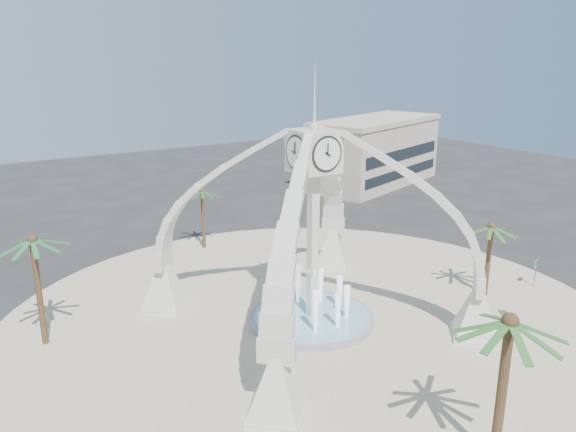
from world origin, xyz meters
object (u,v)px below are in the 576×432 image
palm_west (32,241)px  street_sign (536,267)px  fountain (312,317)px  palm_north (202,191)px  clock_tower (313,225)px  palm_east (492,228)px  palm_south (510,324)px

palm_west → street_sign: bearing=-18.3°
fountain → palm_north: 17.51m
clock_tower → palm_north: size_ratio=3.07×
fountain → street_sign: fountain is taller
palm_east → palm_south: 17.86m
palm_west → palm_north: bearing=34.9°
palm_south → fountain: bearing=85.8°
palm_east → street_sign: palm_east is taller
clock_tower → palm_south: (-1.08, -14.71, -0.06)m
palm_west → palm_north: 18.54m
palm_west → street_sign: (31.92, -10.59, -4.87)m
clock_tower → fountain: (0.00, 0.00, -6.20)m
palm_west → palm_north: (15.17, 10.57, -1.27)m
fountain → palm_west: size_ratio=1.11×
fountain → palm_west: bearing=157.3°
street_sign → palm_west: bearing=145.5°
palm_west → palm_east: bearing=-19.3°
palm_east → palm_west: size_ratio=0.80×
fountain → palm_west: (-14.91, 6.25, 6.12)m
palm_north → palm_south: (-1.35, -31.53, 1.29)m
fountain → palm_east: palm_east is taller
palm_west → palm_north: palm_west is taller
fountain → palm_south: (-1.08, -14.71, 6.14)m
clock_tower → palm_west: bearing=157.3°
clock_tower → fountain: size_ratio=2.24×
palm_east → palm_south: (-13.75, -11.31, 1.38)m
palm_west → street_sign: size_ratio=3.34×
palm_west → palm_south: size_ratio=0.98×
fountain → palm_west: 17.28m
clock_tower → palm_west: 16.16m
palm_east → palm_west: 29.25m
palm_south → street_sign: (18.09, 10.37, -4.89)m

